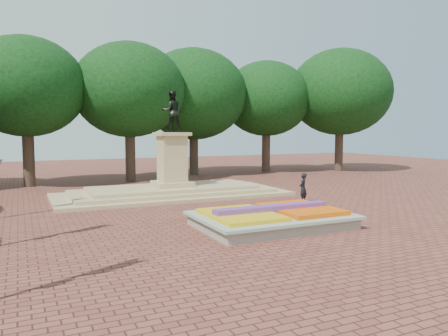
{
  "coord_description": "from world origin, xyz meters",
  "views": [
    {
      "loc": [
        -8.45,
        -17.4,
        4.03
      ],
      "look_at": [
        0.53,
        1.68,
        2.2
      ],
      "focal_mm": 35.0,
      "sensor_mm": 36.0,
      "label": 1
    }
  ],
  "objects": [
    {
      "name": "ground",
      "position": [
        0.0,
        0.0,
        0.0
      ],
      "size": [
        90.0,
        90.0,
        0.0
      ],
      "primitive_type": "plane",
      "color": "brown",
      "rests_on": "ground"
    },
    {
      "name": "flower_bed",
      "position": [
        1.03,
        -2.0,
        0.38
      ],
      "size": [
        6.3,
        4.3,
        0.91
      ],
      "color": "gray",
      "rests_on": "ground"
    },
    {
      "name": "monument",
      "position": [
        0.0,
        8.0,
        0.88
      ],
      "size": [
        14.0,
        6.0,
        6.4
      ],
      "color": "tan",
      "rests_on": "ground"
    },
    {
      "name": "tree_row_back",
      "position": [
        2.33,
        18.0,
        6.67
      ],
      "size": [
        44.8,
        8.8,
        10.43
      ],
      "color": "#3A2D20",
      "rests_on": "ground"
    },
    {
      "name": "pedestrian",
      "position": [
        5.75,
        2.47,
        0.83
      ],
      "size": [
        0.72,
        0.68,
        1.66
      ],
      "primitive_type": "imported",
      "rotation": [
        0.0,
        0.0,
        3.8
      ],
      "color": "black",
      "rests_on": "ground"
    }
  ]
}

